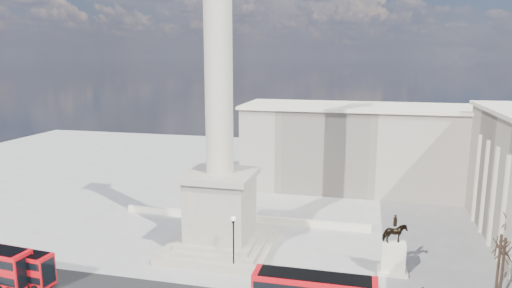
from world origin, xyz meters
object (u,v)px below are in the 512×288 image
object	(u,v)px
red_bus_a	(14,266)
equestrian_statue	(393,253)
nelsons_column	(220,157)
victorian_lamp	(233,239)
pedestrian_crossing	(297,288)

from	to	relation	value
red_bus_a	equestrian_statue	bearing A→B (deg)	22.02
nelsons_column	equestrian_statue	distance (m)	24.76
red_bus_a	equestrian_statue	xyz separation A→B (m)	(42.60, 13.01, 0.41)
red_bus_a	victorian_lamp	size ratio (longest dim) A/B	1.44
red_bus_a	equestrian_statue	world-z (taller)	equestrian_statue
victorian_lamp	pedestrian_crossing	bearing A→B (deg)	-24.28
nelsons_column	victorian_lamp	bearing A→B (deg)	-59.36
victorian_lamp	nelsons_column	bearing A→B (deg)	120.64
nelsons_column	equestrian_statue	xyz separation A→B (m)	(22.40, -1.84, -10.38)
victorian_lamp	pedestrian_crossing	size ratio (longest dim) A/B	4.46
nelsons_column	victorian_lamp	world-z (taller)	nelsons_column
equestrian_statue	pedestrian_crossing	distance (m)	13.26
nelsons_column	victorian_lamp	xyz separation A→B (m)	(3.55, -5.99, -8.75)
nelsons_column	red_bus_a	bearing A→B (deg)	-143.68
red_bus_a	victorian_lamp	bearing A→B (deg)	25.51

